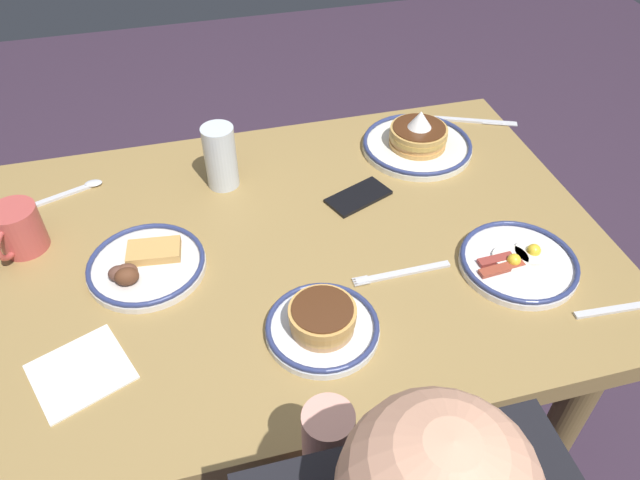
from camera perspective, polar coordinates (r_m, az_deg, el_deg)
name	(u,v)px	position (r m, az deg, el deg)	size (l,w,h in m)	color
ground_plane	(298,430)	(1.83, -2.12, -17.72)	(6.00, 6.00, 0.00)	#38283A
dining_table	(291,280)	(1.31, -2.83, -3.84)	(1.31, 0.89, 0.75)	olive
plate_near_main	(418,141)	(1.51, 9.33, 9.35)	(0.27, 0.27, 0.11)	silver
plate_center_pancakes	(518,262)	(1.24, 18.49, -2.00)	(0.23, 0.23, 0.04)	white
plate_far_companion	(322,324)	(1.06, 0.23, -8.03)	(0.20, 0.20, 0.06)	white
plate_far_side	(145,264)	(1.22, -16.41, -2.25)	(0.23, 0.23, 0.05)	silver
coffee_mug	(18,229)	(1.33, -26.96, 0.96)	(0.09, 0.12, 0.10)	#BF4C47
drinking_glass	(221,160)	(1.37, -9.48, 7.60)	(0.07, 0.07, 0.15)	silver
cell_phone	(358,197)	(1.35, 3.70, 4.16)	(0.14, 0.07, 0.01)	black
paper_napkin	(81,372)	(1.10, -21.95, -11.64)	(0.15, 0.14, 0.00)	white
fork_near	(401,273)	(1.18, 7.78, -3.16)	(0.20, 0.02, 0.01)	silver
fork_far	(621,308)	(1.24, 26.88, -5.88)	(0.18, 0.03, 0.01)	silver
butter_knife	(475,121)	(1.66, 14.65, 10.98)	(0.21, 0.10, 0.01)	silver
tea_spoon	(73,191)	(1.47, -22.63, 4.33)	(0.18, 0.08, 0.01)	silver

